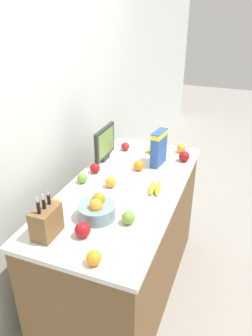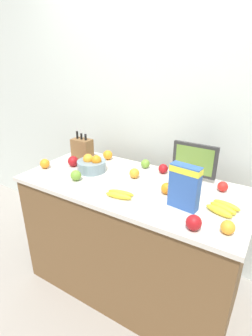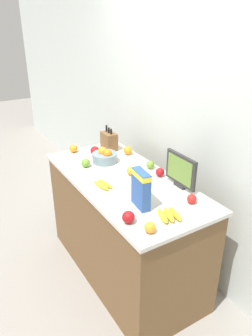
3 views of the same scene
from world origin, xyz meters
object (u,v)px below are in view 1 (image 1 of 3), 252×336
at_px(apple_leftmost, 95,168).
at_px(orange_back_center, 94,258).
at_px(small_monitor, 105,143).
at_px(apple_near_bananas, 83,230).
at_px(orange_near_bowl, 181,148).
at_px(apple_front, 184,156).
at_px(banana_bunch_right, 156,149).
at_px(apple_by_knife_block, 128,218).
at_px(fruit_bowl, 97,209).
at_px(apple_middle, 82,178).
at_px(banana_bunch_left, 155,188).
at_px(orange_by_cereal, 139,166).
at_px(knife_block, 46,221).
at_px(apple_rear, 125,146).
at_px(orange_mid_right, 54,205).
at_px(orange_front_center, 111,182).
at_px(cereal_box, 159,146).

relative_size(apple_leftmost, orange_back_center, 0.95).
bearing_deg(small_monitor, apple_near_bananas, -163.00).
bearing_deg(orange_near_bowl, apple_front, -159.70).
bearing_deg(banana_bunch_right, orange_near_bowl, -71.33).
xyz_separation_m(apple_by_knife_block, apple_near_bananas, (-0.19, 0.18, 0.00)).
xyz_separation_m(fruit_bowl, apple_middle, (0.32, 0.26, -0.02)).
relative_size(banana_bunch_left, banana_bunch_right, 0.97).
distance_m(apple_front, orange_by_cereal, 0.38).
bearing_deg(orange_by_cereal, orange_near_bowl, -27.52).
distance_m(knife_block, orange_by_cereal, 0.89).
xyz_separation_m(apple_front, orange_back_center, (-1.24, 0.16, -0.00)).
height_order(knife_block, apple_near_bananas, knife_block).
height_order(apple_rear, orange_back_center, orange_back_center).
distance_m(apple_by_knife_block, orange_mid_right, 0.45).
height_order(apple_front, orange_front_center, apple_front).
xyz_separation_m(apple_front, apple_rear, (0.03, 0.49, -0.01)).
distance_m(orange_front_center, orange_by_cereal, 0.31).
relative_size(banana_bunch_right, orange_back_center, 2.52).
xyz_separation_m(knife_block, apple_middle, (0.56, 0.09, -0.05)).
bearing_deg(apple_middle, fruit_bowl, -140.53).
xyz_separation_m(small_monitor, cereal_box, (0.07, -0.40, 0.01)).
xyz_separation_m(banana_bunch_right, apple_front, (-0.09, -0.25, 0.02)).
bearing_deg(apple_front, apple_rear, 86.52).
height_order(fruit_bowl, orange_mid_right, fruit_bowl).
height_order(small_monitor, cereal_box, cereal_box).
height_order(banana_bunch_left, banana_bunch_right, banana_bunch_right).
relative_size(apple_near_bananas, orange_near_bowl, 1.18).
height_order(knife_block, banana_bunch_left, knife_block).
distance_m(knife_block, cereal_box, 1.06).
bearing_deg(small_monitor, orange_near_bowl, -56.05).
bearing_deg(orange_front_center, fruit_bowl, -169.72).
height_order(apple_by_knife_block, apple_middle, apple_by_knife_block).
distance_m(small_monitor, banana_bunch_right, 0.44).
bearing_deg(banana_bunch_right, knife_block, 169.23).
bearing_deg(orange_mid_right, small_monitor, 0.45).
height_order(apple_front, apple_middle, apple_front).
height_order(banana_bunch_right, orange_back_center, orange_back_center).
distance_m(small_monitor, apple_by_knife_block, 0.83).
height_order(apple_by_knife_block, orange_front_center, apple_by_knife_block).
height_order(small_monitor, apple_by_knife_block, small_monitor).
distance_m(orange_near_bowl, orange_front_center, 0.78).
bearing_deg(fruit_bowl, apple_by_knife_block, -87.78).
distance_m(knife_block, apple_by_knife_block, 0.44).
relative_size(fruit_bowl, orange_by_cereal, 2.93).
bearing_deg(apple_middle, apple_by_knife_block, -124.67).
bearing_deg(banana_bunch_right, orange_by_cereal, 176.06).
bearing_deg(apple_leftmost, orange_near_bowl, -41.20).
height_order(orange_near_bowl, orange_mid_right, orange_mid_right).
bearing_deg(banana_bunch_right, apple_rear, 103.42).
bearing_deg(banana_bunch_left, banana_bunch_right, 16.07).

